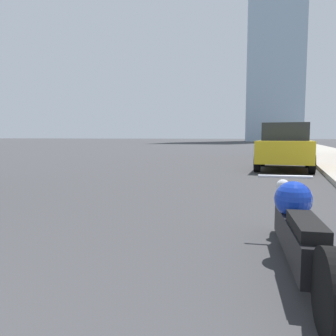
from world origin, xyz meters
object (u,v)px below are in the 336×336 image
parked_car_red (285,141)px  parked_car_blue (284,140)px  motorcycle (297,227)px  parked_car_yellow (285,147)px  parked_car_green (284,142)px

parked_car_red → parked_car_blue: parked_car_red is taller
motorcycle → parked_car_yellow: bearing=83.0°
motorcycle → parked_car_blue: bearing=82.5°
parked_car_red → parked_car_blue: size_ratio=1.08×
parked_car_green → parked_car_yellow: bearing=-94.4°
parked_car_yellow → parked_car_red: (0.04, 21.99, -0.02)m
motorcycle → parked_car_yellow: size_ratio=0.68×
parked_car_green → parked_car_blue: bearing=85.3°
parked_car_blue → parked_car_yellow: bearing=-89.0°
motorcycle → parked_car_green: (-0.13, 20.07, 0.50)m
motorcycle → parked_car_blue: parked_car_blue is taller
parked_car_blue → motorcycle: bearing=-88.9°
parked_car_yellow → motorcycle: bearing=-88.7°
parked_car_red → motorcycle: bearing=-88.5°
parked_car_yellow → parked_car_red: size_ratio=0.88×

